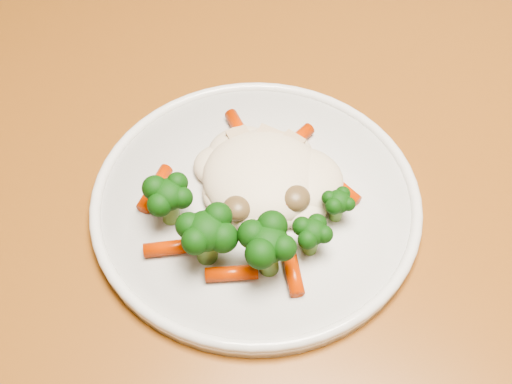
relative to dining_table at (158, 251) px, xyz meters
The scene contains 3 objects.
dining_table is the anchor object (origin of this frame).
plate 0.15m from the dining_table, 14.77° to the left, with size 0.29×0.29×0.01m, color silver.
meal 0.17m from the dining_table, ahead, with size 0.18×0.19×0.05m.
Camera 1 is at (0.42, -0.09, 1.21)m, focal length 45.00 mm.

